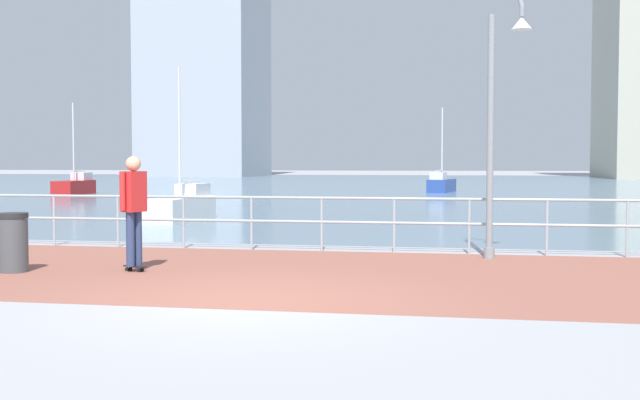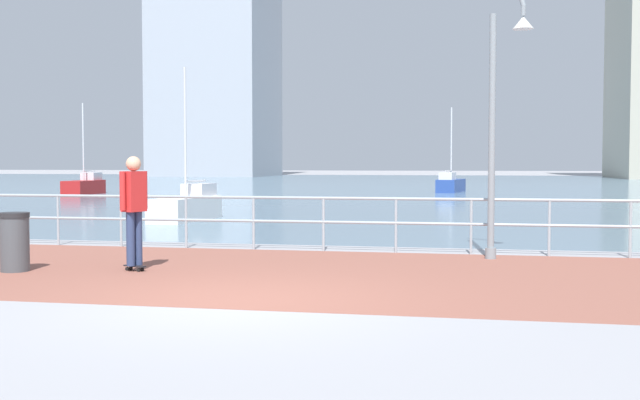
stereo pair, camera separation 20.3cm
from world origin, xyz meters
name	(u,v)px [view 1 (the left image)]	position (x,y,z in m)	size (l,w,h in m)	color
ground	(418,189)	(0.00, 40.00, 0.00)	(220.00, 220.00, 0.00)	#9E9EA3
brick_paving	(287,273)	(0.00, 2.47, 0.00)	(28.00, 6.04, 0.01)	#935647
harbor_water	(425,185)	(0.00, 50.49, 0.00)	(180.00, 88.00, 0.00)	slate
waterfront_railing	(322,213)	(0.00, 5.49, 0.73)	(25.25, 0.06, 1.06)	#9EADB7
lamppost	(500,105)	(3.30, 4.82, 2.71)	(0.77, 0.49, 4.91)	gray
skateboarder	(134,202)	(-2.41, 2.23, 1.10)	(0.41, 0.54, 1.81)	black
trash_bin	(13,242)	(-4.24, 1.82, 0.47)	(0.46, 0.46, 0.93)	#474C51
sailboat_gray	(182,206)	(-5.48, 12.58, 0.43)	(1.19, 3.26, 4.51)	white
sailboat_yellow	(441,184)	(1.57, 35.86, 0.46)	(1.63, 3.59, 4.85)	#284799
sailboat_blue	(75,186)	(-17.69, 29.27, 0.47)	(1.38, 3.56, 4.88)	#B21E1E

